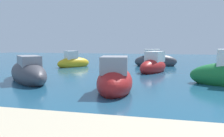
% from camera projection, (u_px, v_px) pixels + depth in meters
% --- Properties ---
extents(moored_boat_2, '(2.42, 3.93, 1.78)m').
position_uv_depth(moored_boat_2, '(153.00, 65.00, 17.73)').
color(moored_boat_2, '#B21E1E').
rests_on(moored_boat_2, ground).
extents(moored_boat_4, '(2.82, 3.37, 1.67)m').
position_uv_depth(moored_boat_4, '(73.00, 62.00, 21.53)').
color(moored_boat_4, gold).
rests_on(moored_boat_4, ground).
extents(moored_boat_5, '(4.88, 4.99, 1.76)m').
position_uv_depth(moored_boat_5, '(28.00, 73.00, 13.52)').
color(moored_boat_5, '#3F3F47').
rests_on(moored_boat_5, ground).
extents(moored_boat_6, '(2.18, 4.01, 1.87)m').
position_uv_depth(moored_boat_6, '(115.00, 80.00, 10.65)').
color(moored_boat_6, '#B21E1E').
rests_on(moored_boat_6, ground).
extents(moored_boat_7, '(4.05, 1.97, 1.85)m').
position_uv_depth(moored_boat_7, '(155.00, 61.00, 22.50)').
color(moored_boat_7, '#3F3F47').
rests_on(moored_boat_7, ground).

